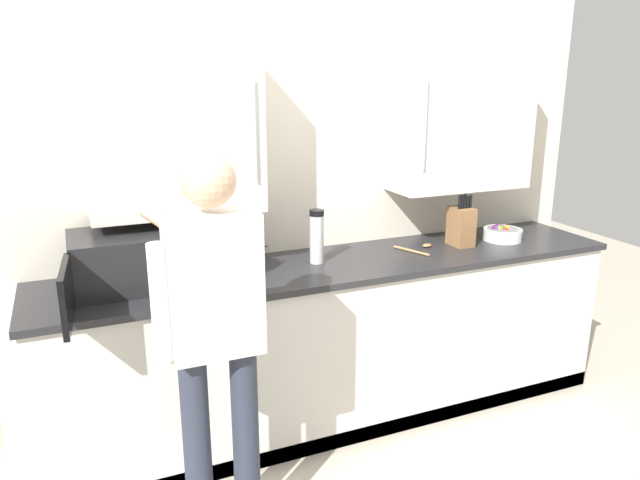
% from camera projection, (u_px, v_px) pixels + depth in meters
% --- Properties ---
extents(back_wall_tiled, '(3.54, 0.44, 2.79)m').
position_uv_depth(back_wall_tiled, '(320.00, 156.00, 3.37)').
color(back_wall_tiled, beige).
rests_on(back_wall_tiled, ground_plane).
extents(counter_unit, '(3.21, 0.64, 0.94)m').
position_uv_depth(counter_unit, '(341.00, 341.00, 3.38)').
color(counter_unit, beige).
rests_on(counter_unit, ground_plane).
extents(microwave_oven, '(0.57, 0.77, 0.27)m').
position_uv_depth(microwave_oven, '(123.00, 261.00, 2.82)').
color(microwave_oven, black).
rests_on(microwave_oven, counter_unit).
extents(fruit_bowl, '(0.23, 0.23, 0.10)m').
position_uv_depth(fruit_bowl, '(502.00, 233.00, 3.66)').
color(fruit_bowl, white).
rests_on(fruit_bowl, counter_unit).
extents(thermos_flask, '(0.08, 0.08, 0.29)m').
position_uv_depth(thermos_flask, '(317.00, 236.00, 3.19)').
color(thermos_flask, '#B7BABF').
rests_on(thermos_flask, counter_unit).
extents(stock_pot, '(0.33, 0.23, 0.21)m').
position_uv_depth(stock_pot, '(237.00, 258.00, 3.02)').
color(stock_pot, '#2D2D33').
rests_on(stock_pot, counter_unit).
extents(wooden_spoon, '(0.23, 0.23, 0.02)m').
position_uv_depth(wooden_spoon, '(419.00, 248.00, 3.46)').
color(wooden_spoon, '#A37547').
rests_on(wooden_spoon, counter_unit).
extents(knife_block, '(0.11, 0.15, 0.31)m').
position_uv_depth(knife_block, '(461.00, 226.00, 3.53)').
color(knife_block, brown).
rests_on(knife_block, counter_unit).
extents(person_figure, '(0.44, 0.56, 1.66)m').
position_uv_depth(person_figure, '(214.00, 326.00, 2.29)').
color(person_figure, '#282D3D').
rests_on(person_figure, ground_plane).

